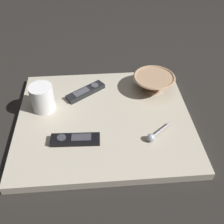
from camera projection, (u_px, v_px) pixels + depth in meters
name	position (u px, v px, depth m)	size (l,w,h in m)	color
ground_plane	(104.00, 122.00, 0.99)	(6.00, 6.00, 0.00)	black
table	(104.00, 119.00, 0.98)	(0.55, 0.64, 0.03)	#B7AD99
cereal_bowl	(154.00, 82.00, 1.06)	(0.17, 0.17, 0.07)	tan
coffee_mug	(42.00, 98.00, 0.97)	(0.09, 0.09, 0.10)	white
teaspoon	(153.00, 136.00, 0.88)	(0.08, 0.10, 0.03)	#A3A5B2
tv_remote_near	(75.00, 140.00, 0.87)	(0.05, 0.17, 0.02)	black
tv_remote_far	(86.00, 92.00, 1.06)	(0.13, 0.16, 0.02)	black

